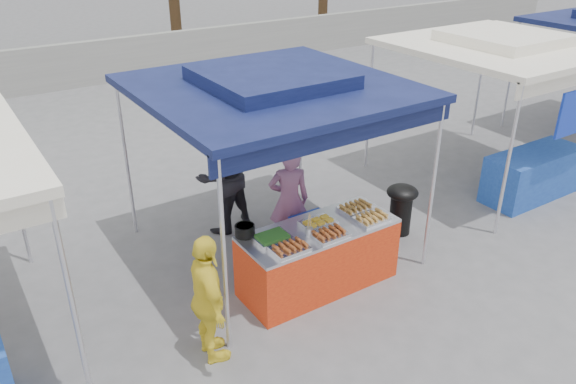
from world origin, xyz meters
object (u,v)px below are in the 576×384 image
vendor_table (318,257)px  helper_man (222,175)px  wok_burner (401,205)px  cooking_pot (245,230)px  customer_person (208,300)px  vendor_woman (289,200)px

vendor_table → helper_man: size_ratio=1.13×
wok_burner → cooking_pot: bearing=-158.1°
customer_person → wok_burner: bearing=-68.4°
cooking_pot → vendor_woman: vendor_woman is taller
cooking_pot → wok_burner: size_ratio=0.31×
vendor_table → vendor_woman: vendor_woman is taller
wok_burner → customer_person: 3.64m
vendor_table → customer_person: 1.80m
wok_burner → customer_person: bearing=-146.3°
vendor_table → helper_man: (-0.32, 1.95, 0.46)m
vendor_table → cooking_pot: cooking_pot is taller
helper_man → customer_person: 2.76m
cooking_pot → vendor_woman: (1.03, 0.60, -0.14)m
vendor_table → wok_burner: vendor_table is taller
vendor_woman → helper_man: helper_man is taller
vendor_table → vendor_woman: 1.02m
wok_burner → helper_man: 2.66m
cooking_pot → customer_person: size_ratio=0.16×
wok_burner → vendor_woman: bearing=-177.5°
cooking_pot → wok_burner: bearing=1.6°
wok_burner → vendor_table: bearing=-146.8°
cooking_pot → customer_person: customer_person is taller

